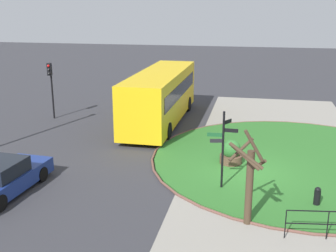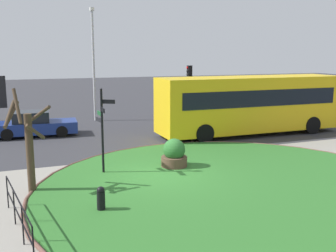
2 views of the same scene
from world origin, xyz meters
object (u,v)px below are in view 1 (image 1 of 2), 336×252
at_px(traffic_light_near, 51,78).
at_px(car_far_lane, 3,178).
at_px(bollard_foreground, 317,197).
at_px(planter_near_signpost, 231,154).
at_px(bus_yellow, 161,96).
at_px(street_tree_bare, 249,178).
at_px(signpost_directional, 223,145).

bearing_deg(traffic_light_near, car_far_lane, 8.60).
xyz_separation_m(bollard_foreground, traffic_light_near, (9.68, 15.42, 2.30)).
relative_size(bollard_foreground, planter_near_signpost, 0.65).
distance_m(bollard_foreground, car_far_lane, 12.16).
xyz_separation_m(bus_yellow, car_far_lane, (-11.53, 3.83, -1.13)).
height_order(planter_near_signpost, street_tree_bare, street_tree_bare).
bearing_deg(street_tree_bare, signpost_directional, 22.09).
xyz_separation_m(traffic_light_near, street_tree_bare, (-11.54, -12.89, -0.98)).
bearing_deg(car_far_lane, bollard_foreground, -80.15).
distance_m(signpost_directional, traffic_light_near, 14.77).
bearing_deg(street_tree_bare, traffic_light_near, 48.16).
bearing_deg(signpost_directional, traffic_light_near, 53.15).
height_order(bollard_foreground, car_far_lane, car_far_lane).
bearing_deg(bollard_foreground, bus_yellow, 38.90).
bearing_deg(bus_yellow, planter_near_signpost, -143.12).
distance_m(traffic_light_near, planter_near_signpost, 13.61).
xyz_separation_m(planter_near_signpost, street_tree_bare, (-5.52, -0.88, 1.17)).
xyz_separation_m(signpost_directional, street_tree_bare, (-2.70, -1.10, -0.17)).
bearing_deg(traffic_light_near, signpost_directional, 44.84).
bearing_deg(planter_near_signpost, car_far_lane, 119.68).
bearing_deg(signpost_directional, planter_near_signpost, -4.39).
relative_size(signpost_directional, traffic_light_near, 0.90).
height_order(signpost_directional, street_tree_bare, street_tree_bare).
xyz_separation_m(bollard_foreground, planter_near_signpost, (3.65, 3.41, 0.14)).
bearing_deg(planter_near_signpost, traffic_light_near, 63.37).
bearing_deg(bus_yellow, bollard_foreground, -140.62).
height_order(bollard_foreground, street_tree_bare, street_tree_bare).
xyz_separation_m(bollard_foreground, street_tree_bare, (-1.87, 2.53, 1.31)).
height_order(car_far_lane, planter_near_signpost, car_far_lane).
distance_m(bollard_foreground, traffic_light_near, 18.35).
distance_m(signpost_directional, planter_near_signpost, 3.13).
distance_m(car_far_lane, traffic_light_near, 11.65).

